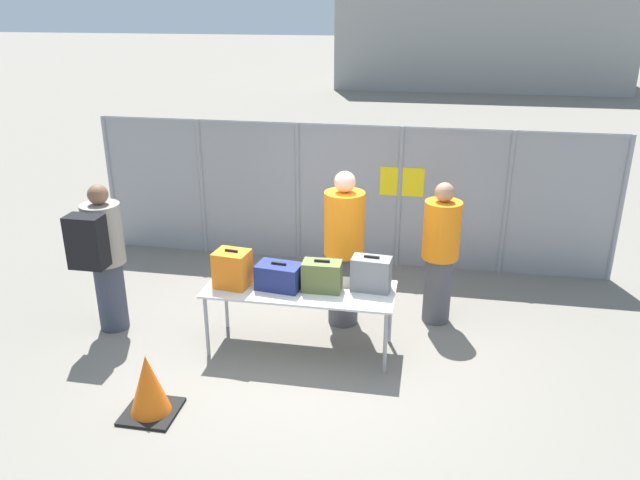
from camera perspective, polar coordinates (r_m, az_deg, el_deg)
ground_plane at (r=6.74m, az=-0.87°, el=-10.82°), size 120.00×120.00×0.00m
fence_section at (r=8.74m, az=2.60°, el=4.39°), size 7.24×0.07×1.99m
inspection_table at (r=6.60m, az=-1.85°, el=-4.83°), size 2.00×0.76×0.73m
suitcase_orange at (r=6.62m, az=-8.02°, el=-2.62°), size 0.38×0.33×0.41m
suitcase_navy at (r=6.55m, az=-3.77°, el=-3.33°), size 0.49×0.34×0.29m
suitcase_olive at (r=6.47m, az=0.18°, el=-3.32°), size 0.41×0.24×0.34m
suitcase_grey at (r=6.50m, az=4.70°, el=-3.09°), size 0.42×0.26×0.38m
traveler_hooded at (r=7.27m, az=-19.25°, el=-1.20°), size 0.43×0.66×1.72m
security_worker_near at (r=7.05m, az=2.20°, el=-0.67°), size 0.45×0.45×1.83m
security_worker_far at (r=7.24m, az=10.93°, el=-1.07°), size 0.42×0.42×1.69m
utility_trailer at (r=11.24m, az=10.14°, el=4.68°), size 3.72×2.26×0.75m
distant_hangar at (r=31.41m, az=14.30°, el=19.96°), size 11.69×10.63×6.38m
traffic_cone at (r=6.02m, az=-15.40°, el=-12.81°), size 0.49×0.49×0.61m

